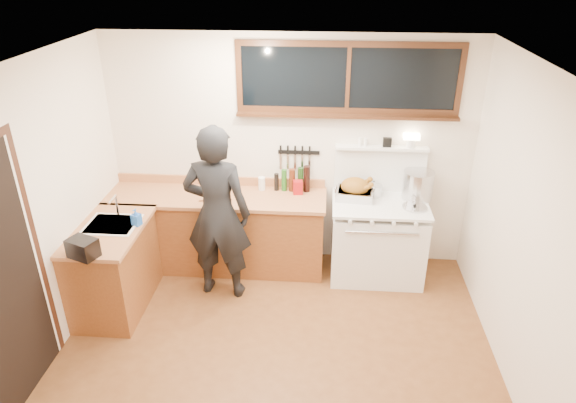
# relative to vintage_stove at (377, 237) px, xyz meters

# --- Properties ---
(ground_plane) EXTENTS (4.00, 3.50, 0.02)m
(ground_plane) POSITION_rel_vintage_stove_xyz_m (-1.00, -1.41, -0.48)
(ground_plane) COLOR brown
(room_shell) EXTENTS (4.10, 3.60, 2.65)m
(room_shell) POSITION_rel_vintage_stove_xyz_m (-1.00, -1.41, 1.18)
(room_shell) COLOR silver
(room_shell) RESTS_ON ground
(counter_back) EXTENTS (2.44, 0.64, 1.00)m
(counter_back) POSITION_rel_vintage_stove_xyz_m (-1.80, 0.04, -0.01)
(counter_back) COLOR brown
(counter_back) RESTS_ON ground
(counter_left) EXTENTS (0.64, 1.09, 0.90)m
(counter_left) POSITION_rel_vintage_stove_xyz_m (-2.70, -0.79, -0.02)
(counter_left) COLOR brown
(counter_left) RESTS_ON ground
(sink_unit) EXTENTS (0.50, 0.45, 0.37)m
(sink_unit) POSITION_rel_vintage_stove_xyz_m (-2.68, -0.71, 0.38)
(sink_unit) COLOR white
(sink_unit) RESTS_ON counter_left
(vintage_stove) EXTENTS (1.02, 0.74, 1.58)m
(vintage_stove) POSITION_rel_vintage_stove_xyz_m (0.00, 0.00, 0.00)
(vintage_stove) COLOR white
(vintage_stove) RESTS_ON ground
(back_window) EXTENTS (2.32, 0.13, 0.77)m
(back_window) POSITION_rel_vintage_stove_xyz_m (-0.40, 0.31, 1.60)
(back_window) COLOR black
(back_window) RESTS_ON room_shell
(left_doorway) EXTENTS (0.02, 1.04, 2.17)m
(left_doorway) POSITION_rel_vintage_stove_xyz_m (-2.99, -1.96, 0.62)
(left_doorway) COLOR black
(left_doorway) RESTS_ON ground
(knife_strip) EXTENTS (0.46, 0.03, 0.28)m
(knife_strip) POSITION_rel_vintage_stove_xyz_m (-0.92, 0.32, 0.84)
(knife_strip) COLOR black
(knife_strip) RESTS_ON room_shell
(man) EXTENTS (0.72, 0.51, 1.88)m
(man) POSITION_rel_vintage_stove_xyz_m (-1.67, -0.47, 0.47)
(man) COLOR black
(man) RESTS_ON ground
(soap_bottle) EXTENTS (0.10, 0.10, 0.17)m
(soap_bottle) POSITION_rel_vintage_stove_xyz_m (-2.43, -0.69, 0.52)
(soap_bottle) COLOR blue
(soap_bottle) RESTS_ON counter_left
(toaster) EXTENTS (0.30, 0.25, 0.17)m
(toaster) POSITION_rel_vintage_stove_xyz_m (-2.70, -1.29, 0.52)
(toaster) COLOR black
(toaster) RESTS_ON counter_left
(cutting_board) EXTENTS (0.39, 0.32, 0.13)m
(cutting_board) POSITION_rel_vintage_stove_xyz_m (-1.79, 0.02, 0.48)
(cutting_board) COLOR #B77548
(cutting_board) RESTS_ON counter_back
(roast_turkey) EXTENTS (0.44, 0.34, 0.24)m
(roast_turkey) POSITION_rel_vintage_stove_xyz_m (-0.27, 0.08, 0.53)
(roast_turkey) COLOR silver
(roast_turkey) RESTS_ON vintage_stove
(stockpot) EXTENTS (0.41, 0.41, 0.31)m
(stockpot) POSITION_rel_vintage_stove_xyz_m (0.40, 0.14, 0.59)
(stockpot) COLOR silver
(stockpot) RESTS_ON vintage_stove
(saucepan) EXTENTS (0.17, 0.29, 0.13)m
(saucepan) POSITION_rel_vintage_stove_xyz_m (-0.06, 0.17, 0.50)
(saucepan) COLOR silver
(saucepan) RESTS_ON vintage_stove
(pot_lid) EXTENTS (0.31, 0.31, 0.04)m
(pot_lid) POSITION_rel_vintage_stove_xyz_m (0.34, -0.11, 0.45)
(pot_lid) COLOR silver
(pot_lid) RESTS_ON vintage_stove
(coffee_tin) EXTENTS (0.11, 0.10, 0.16)m
(coffee_tin) POSITION_rel_vintage_stove_xyz_m (-0.90, 0.14, 0.51)
(coffee_tin) COLOR #9D1113
(coffee_tin) RESTS_ON counter_back
(pitcher) EXTENTS (0.09, 0.09, 0.15)m
(pitcher) POSITION_rel_vintage_stove_xyz_m (-1.31, 0.22, 0.51)
(pitcher) COLOR white
(pitcher) RESTS_ON counter_back
(bottle_cluster) EXTENTS (0.40, 0.07, 0.30)m
(bottle_cluster) POSITION_rel_vintage_stove_xyz_m (-0.93, 0.22, 0.57)
(bottle_cluster) COLOR black
(bottle_cluster) RESTS_ON counter_back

